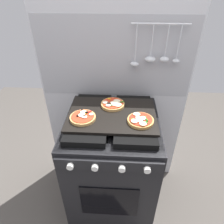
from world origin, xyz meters
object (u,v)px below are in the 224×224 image
(baking_tray, at_px, (112,114))
(pizza_left, at_px, (83,117))
(pizza_right, at_px, (140,120))
(stove, at_px, (112,164))
(pizza_center, at_px, (113,104))

(baking_tray, height_order, pizza_left, pizza_left)
(pizza_right, bearing_deg, stove, 155.54)
(pizza_left, bearing_deg, stove, 21.02)
(pizza_left, height_order, pizza_center, same)
(pizza_center, bearing_deg, stove, -90.99)
(stove, height_order, baking_tray, baking_tray)
(stove, height_order, pizza_center, pizza_center)
(stove, bearing_deg, pizza_left, -158.98)
(stove, relative_size, baking_tray, 1.67)
(baking_tray, relative_size, pizza_right, 3.52)
(stove, bearing_deg, pizza_center, 89.01)
(stove, bearing_deg, pizza_right, -24.46)
(pizza_left, bearing_deg, pizza_right, -2.01)
(stove, xyz_separation_m, pizza_left, (-0.17, -0.07, 0.48))
(baking_tray, xyz_separation_m, pizza_right, (0.17, -0.08, 0.02))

